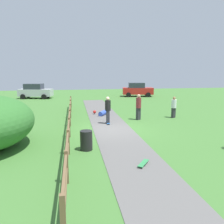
{
  "coord_description": "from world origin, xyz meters",
  "views": [
    {
      "loc": [
        -2.3,
        -13.28,
        3.57
      ],
      "look_at": [
        0.05,
        0.45,
        1.0
      ],
      "focal_mm": 35.98,
      "sensor_mm": 36.0,
      "label": 1
    }
  ],
  "objects_px": {
    "skater_riding": "(108,109)",
    "skateboard_loose": "(143,163)",
    "skater_fallen": "(103,113)",
    "parked_car_silver": "(35,91)",
    "trash_bin": "(86,140)",
    "bystander_white": "(174,106)",
    "parked_car_red": "(137,90)",
    "bystander_maroon": "(139,106)"
  },
  "relations": [
    {
      "from": "skateboard_loose",
      "to": "parked_car_red",
      "type": "height_order",
      "value": "parked_car_red"
    },
    {
      "from": "skater_fallen",
      "to": "parked_car_silver",
      "type": "height_order",
      "value": "parked_car_silver"
    },
    {
      "from": "bystander_white",
      "to": "parked_car_red",
      "type": "xyz_separation_m",
      "value": [
        1.31,
        14.54,
        0.06
      ]
    },
    {
      "from": "skater_riding",
      "to": "trash_bin",
      "type": "bearing_deg",
      "value": -109.68
    },
    {
      "from": "trash_bin",
      "to": "bystander_white",
      "type": "bearing_deg",
      "value": 40.71
    },
    {
      "from": "skateboard_loose",
      "to": "skater_riding",
      "type": "bearing_deg",
      "value": 92.57
    },
    {
      "from": "parked_car_red",
      "to": "parked_car_silver",
      "type": "xyz_separation_m",
      "value": [
        -13.76,
        0.0,
        0.0
      ]
    },
    {
      "from": "parked_car_silver",
      "to": "skater_riding",
      "type": "bearing_deg",
      "value": -65.51
    },
    {
      "from": "bystander_maroon",
      "to": "parked_car_red",
      "type": "bearing_deg",
      "value": 74.2
    },
    {
      "from": "bystander_white",
      "to": "parked_car_red",
      "type": "height_order",
      "value": "parked_car_red"
    },
    {
      "from": "skateboard_loose",
      "to": "bystander_maroon",
      "type": "relative_size",
      "value": 0.4
    },
    {
      "from": "skater_riding",
      "to": "parked_car_red",
      "type": "distance_m",
      "value": 17.05
    },
    {
      "from": "skateboard_loose",
      "to": "bystander_white",
      "type": "height_order",
      "value": "bystander_white"
    },
    {
      "from": "trash_bin",
      "to": "skateboard_loose",
      "type": "height_order",
      "value": "trash_bin"
    },
    {
      "from": "skater_riding",
      "to": "parked_car_red",
      "type": "relative_size",
      "value": 0.41
    },
    {
      "from": "skater_riding",
      "to": "parked_car_red",
      "type": "bearing_deg",
      "value": 67.22
    },
    {
      "from": "bystander_maroon",
      "to": "bystander_white",
      "type": "bearing_deg",
      "value": 4.97
    },
    {
      "from": "bystander_maroon",
      "to": "parked_car_silver",
      "type": "bearing_deg",
      "value": 122.93
    },
    {
      "from": "bystander_white",
      "to": "trash_bin",
      "type": "bearing_deg",
      "value": -139.29
    },
    {
      "from": "skater_riding",
      "to": "bystander_white",
      "type": "bearing_deg",
      "value": 12.63
    },
    {
      "from": "bystander_white",
      "to": "parked_car_red",
      "type": "distance_m",
      "value": 14.6
    },
    {
      "from": "skater_riding",
      "to": "bystander_white",
      "type": "distance_m",
      "value": 5.42
    },
    {
      "from": "trash_bin",
      "to": "bystander_white",
      "type": "height_order",
      "value": "bystander_white"
    },
    {
      "from": "trash_bin",
      "to": "skater_riding",
      "type": "bearing_deg",
      "value": 70.32
    },
    {
      "from": "trash_bin",
      "to": "parked_car_silver",
      "type": "distance_m",
      "value": 21.29
    },
    {
      "from": "skater_riding",
      "to": "skateboard_loose",
      "type": "height_order",
      "value": "skater_riding"
    },
    {
      "from": "trash_bin",
      "to": "skater_fallen",
      "type": "distance_m",
      "value": 8.25
    },
    {
      "from": "bystander_maroon",
      "to": "skater_riding",
      "type": "bearing_deg",
      "value": -158.84
    },
    {
      "from": "skater_fallen",
      "to": "trash_bin",
      "type": "bearing_deg",
      "value": -102.72
    },
    {
      "from": "skater_riding",
      "to": "parked_car_silver",
      "type": "bearing_deg",
      "value": 114.49
    },
    {
      "from": "skater_riding",
      "to": "skateboard_loose",
      "type": "xyz_separation_m",
      "value": [
        0.31,
        -6.95,
        -0.96
      ]
    },
    {
      "from": "skater_fallen",
      "to": "parked_car_red",
      "type": "distance_m",
      "value": 14.16
    },
    {
      "from": "skateboard_loose",
      "to": "parked_car_silver",
      "type": "xyz_separation_m",
      "value": [
        -7.47,
        22.67,
        0.87
      ]
    },
    {
      "from": "trash_bin",
      "to": "parked_car_silver",
      "type": "bearing_deg",
      "value": 104.76
    },
    {
      "from": "skater_fallen",
      "to": "bystander_white",
      "type": "bearing_deg",
      "value": -20.95
    },
    {
      "from": "bystander_maroon",
      "to": "parked_car_silver",
      "type": "relative_size",
      "value": 0.43
    },
    {
      "from": "skater_fallen",
      "to": "parked_car_silver",
      "type": "distance_m",
      "value": 14.5
    },
    {
      "from": "trash_bin",
      "to": "bystander_maroon",
      "type": "xyz_separation_m",
      "value": [
        4.16,
        5.8,
        0.61
      ]
    },
    {
      "from": "skater_fallen",
      "to": "parked_car_silver",
      "type": "relative_size",
      "value": 0.32
    },
    {
      "from": "trash_bin",
      "to": "skater_riding",
      "type": "distance_m",
      "value": 5.2
    },
    {
      "from": "bystander_maroon",
      "to": "parked_car_red",
      "type": "height_order",
      "value": "parked_car_red"
    },
    {
      "from": "skateboard_loose",
      "to": "parked_car_red",
      "type": "bearing_deg",
      "value": 74.5
    }
  ]
}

